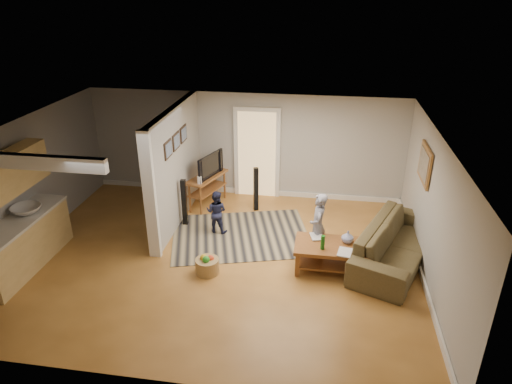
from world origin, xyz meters
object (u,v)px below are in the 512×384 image
(tv_console, at_px, (207,179))
(toy_basket, at_px, (207,265))
(coffee_table, at_px, (332,250))
(child, at_px, (316,255))
(sofa, at_px, (394,261))
(toddler, at_px, (217,231))
(speaker_left, at_px, (184,203))
(speaker_right, at_px, (256,189))

(tv_console, bearing_deg, toy_basket, -56.95)
(coffee_table, xyz_separation_m, child, (-0.28, 0.41, -0.40))
(toy_basket, bearing_deg, child, 24.52)
(tv_console, bearing_deg, sofa, -4.55)
(tv_console, bearing_deg, toddler, -48.58)
(coffee_table, xyz_separation_m, tv_console, (-2.87, 2.22, 0.27))
(sofa, bearing_deg, coffee_table, 133.12)
(speaker_left, height_order, speaker_right, speaker_left)
(coffee_table, xyz_separation_m, toddler, (-2.38, 1.03, -0.40))
(tv_console, xyz_separation_m, toddler, (0.49, -1.19, -0.67))
(coffee_table, relative_size, speaker_left, 1.26)
(tv_console, bearing_deg, coffee_table, -18.52)
(coffee_table, height_order, child, coffee_table)
(toy_basket, height_order, child, child)
(sofa, relative_size, coffee_table, 1.97)
(sofa, bearing_deg, child, 113.64)
(speaker_left, xyz_separation_m, speaker_right, (1.40, 0.92, -0.00))
(tv_console, xyz_separation_m, child, (2.59, -1.81, -0.67))
(coffee_table, height_order, speaker_left, speaker_left)
(speaker_right, distance_m, child, 2.32)
(sofa, distance_m, coffee_table, 1.31)
(sofa, xyz_separation_m, coffee_table, (-1.17, -0.44, 0.40))
(toy_basket, bearing_deg, speaker_left, 118.46)
(coffee_table, distance_m, speaker_right, 2.76)
(sofa, relative_size, speaker_right, 2.50)
(sofa, height_order, coffee_table, coffee_table)
(coffee_table, distance_m, toy_basket, 2.27)
(speaker_right, bearing_deg, child, -70.02)
(child, xyz_separation_m, toddler, (-2.10, 0.62, 0.00))
(tv_console, height_order, speaker_right, speaker_right)
(coffee_table, relative_size, toy_basket, 3.10)
(coffee_table, relative_size, speaker_right, 1.27)
(sofa, distance_m, speaker_right, 3.41)
(child, bearing_deg, coffee_table, 32.94)
(tv_console, distance_m, toy_basket, 2.82)
(speaker_right, bearing_deg, toy_basket, -120.10)
(speaker_left, bearing_deg, toy_basket, -66.87)
(child, height_order, toddler, child)
(tv_console, distance_m, toddler, 1.45)
(sofa, distance_m, tv_console, 4.47)
(toy_basket, relative_size, toddler, 0.46)
(speaker_left, relative_size, toy_basket, 2.45)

